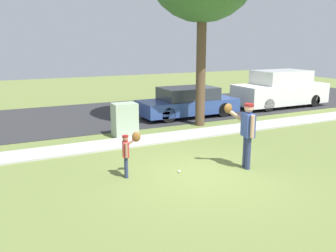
{
  "coord_description": "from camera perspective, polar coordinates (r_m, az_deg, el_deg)",
  "views": [
    {
      "loc": [
        -4.72,
        -7.59,
        3.35
      ],
      "look_at": [
        -0.25,
        1.44,
        1.0
      ],
      "focal_mm": 38.86,
      "sensor_mm": 36.0,
      "label": 1
    }
  ],
  "objects": [
    {
      "name": "ground_plane",
      "position": [
        12.51,
        -3.16,
        -2.42
      ],
      "size": [
        48.0,
        48.0,
        0.0
      ],
      "primitive_type": "plane",
      "color": "olive"
    },
    {
      "name": "sidewalk_strip",
      "position": [
        12.59,
        -3.34,
        -2.18
      ],
      "size": [
        36.0,
        1.2,
        0.06
      ],
      "primitive_type": "cube",
      "color": "#B2B2AD",
      "rests_on": "ground"
    },
    {
      "name": "road_surface",
      "position": [
        17.19,
        -9.89,
        1.73
      ],
      "size": [
        36.0,
        6.8,
        0.02
      ],
      "primitive_type": "cube",
      "color": "#2D2D30",
      "rests_on": "ground"
    },
    {
      "name": "person_adult",
      "position": [
        9.84,
        12.18,
        -0.36
      ],
      "size": [
        0.68,
        0.77,
        1.77
      ],
      "rotation": [
        0.0,
        0.0,
        2.9
      ],
      "color": "navy",
      "rests_on": "ground"
    },
    {
      "name": "person_child",
      "position": [
        9.14,
        -6.27,
        -3.59
      ],
      "size": [
        0.55,
        0.38,
        1.13
      ],
      "rotation": [
        0.0,
        0.0,
        6.04
      ],
      "color": "navy",
      "rests_on": "ground"
    },
    {
      "name": "baseball",
      "position": [
        9.57,
        1.76,
        -7.13
      ],
      "size": [
        0.07,
        0.07,
        0.07
      ],
      "primitive_type": "sphere",
      "color": "white",
      "rests_on": "ground"
    },
    {
      "name": "utility_cabinet",
      "position": [
        13.13,
        -6.81,
        0.97
      ],
      "size": [
        0.84,
        0.64,
        1.21
      ],
      "primitive_type": "cube",
      "color": "#9EB293",
      "rests_on": "ground"
    },
    {
      "name": "parked_wagon_blue",
      "position": [
        16.49,
        3.15,
        3.73
      ],
      "size": [
        4.5,
        1.8,
        1.33
      ],
      "rotation": [
        0.0,
        0.0,
        3.14
      ],
      "color": "#2D478C",
      "rests_on": "road_surface"
    },
    {
      "name": "parked_van_white",
      "position": [
        19.89,
        17.21,
        5.48
      ],
      "size": [
        5.0,
        1.95,
        1.88
      ],
      "rotation": [
        0.0,
        0.0,
        3.14
      ],
      "color": "silver",
      "rests_on": "road_surface"
    }
  ]
}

